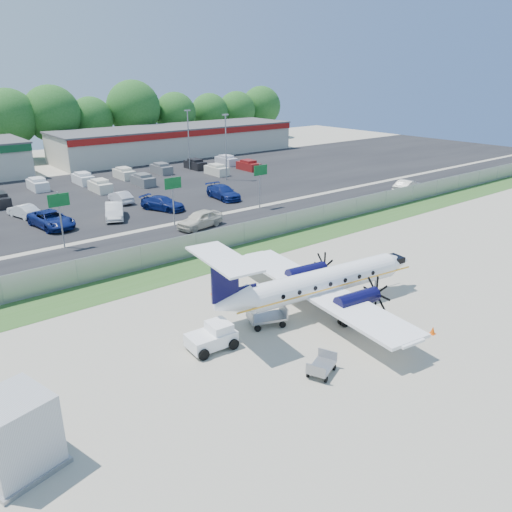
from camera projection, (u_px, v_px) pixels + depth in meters
ground at (315, 316)px, 31.56m from camera, size 170.00×170.00×0.00m
grass_verge at (210, 262)px, 40.37m from camera, size 170.00×4.00×0.02m
access_road at (168, 241)px, 45.52m from camera, size 170.00×8.00×0.02m
parking_lot at (84, 198)px, 60.95m from camera, size 170.00×32.00×0.02m
perimeter_fence at (196, 244)px, 41.50m from camera, size 120.00×0.06×1.99m
building_east at (178, 141)px, 91.34m from camera, size 44.40×12.40×5.24m
sign_left at (59, 208)px, 42.48m from camera, size 1.80×0.26×5.00m
sign_mid at (173, 190)px, 48.88m from camera, size 1.80×0.26×5.00m
sign_right at (260, 176)px, 55.29m from camera, size 1.80×0.26×5.00m
light_pole_ne at (226, 143)px, 69.31m from camera, size 0.90×0.35×9.09m
light_pole_se at (188, 136)px, 76.66m from camera, size 0.90×0.35×9.09m
tree_line at (11, 161)px, 85.94m from camera, size 112.00×6.00×14.00m
aircraft at (320, 282)px, 31.75m from camera, size 16.08×15.81×4.93m
pushback_tug at (213, 336)px, 27.72m from camera, size 2.73×2.02×1.42m
baggage_cart_near at (322, 366)px, 25.38m from camera, size 2.02×1.66×0.92m
baggage_cart_far at (267, 317)px, 30.24m from camera, size 2.60×2.06×1.19m
service_container at (15, 436)px, 19.02m from camera, size 3.42×3.42×3.12m
cone_nose at (433, 330)px, 29.31m from camera, size 0.34×0.34×0.48m
cone_port_wing at (402, 338)px, 28.40m from camera, size 0.38×0.38×0.53m
cone_starboard_wing at (214, 291)px, 34.49m from camera, size 0.39×0.39×0.55m
road_car_mid at (200, 227)px, 49.43m from camera, size 5.31×3.00×1.70m
road_car_east at (406, 193)px, 63.68m from camera, size 5.28×2.75×1.66m
parked_car_b at (53, 227)px, 49.45m from camera, size 3.58×6.32×1.67m
parked_car_c at (115, 218)px, 52.50m from camera, size 3.60×5.27×1.65m
parked_car_d at (163, 210)px, 55.68m from camera, size 4.12×5.65×1.52m
parked_car_e at (223, 199)px, 60.59m from camera, size 2.69×5.75×1.62m
parked_car_f at (24, 217)px, 52.92m from camera, size 2.56×4.53×1.41m
parked_car_g at (121, 203)px, 58.74m from camera, size 1.48×4.21×1.39m
far_parking_rows at (69, 191)px, 64.63m from camera, size 56.00×10.00×1.60m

